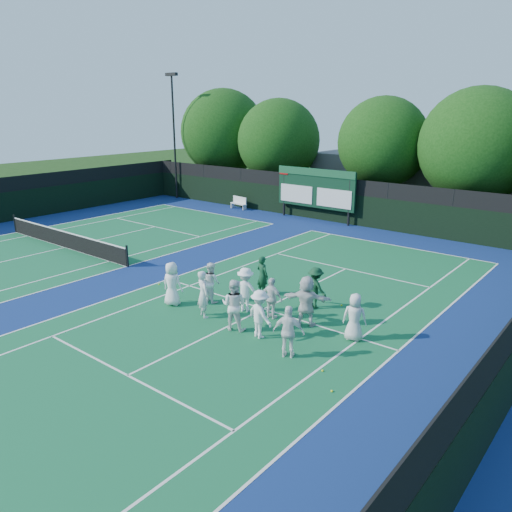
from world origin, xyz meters
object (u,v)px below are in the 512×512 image
Objects in this scene: tennis_net at (64,239)px; bench at (239,202)px; scoreboard at (315,189)px; coach_left at (262,276)px.

bench is (0.34, 14.37, 0.02)m from tennis_net.
scoreboard is 14.73m from coach_left.
scoreboard is 0.53× the size of tennis_net.
scoreboard is 3.91× the size of bench.
bench is at bearing 88.64° from tennis_net.
tennis_net is 14.37m from bench.
coach_left is (6.00, -13.39, -1.36)m from scoreboard.
bench is 0.92× the size of coach_left.
scoreboard is at bearing 64.40° from tennis_net.
bench is 18.26m from coach_left.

